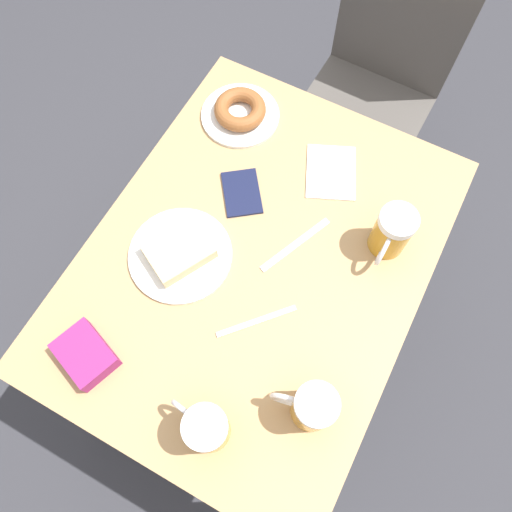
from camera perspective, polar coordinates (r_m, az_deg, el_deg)
The scene contains 13 objects.
ground_plane at distance 1.86m, azimuth 0.00°, elevation -8.92°, with size 8.00×8.00×0.00m, color #333338.
table at distance 1.22m, azimuth 0.00°, elevation -1.55°, with size 0.75×0.99×0.73m.
chair at distance 1.77m, azimuth 14.15°, elevation 20.11°, with size 0.41×0.41×0.93m.
plate_with_cake at distance 1.16m, azimuth -8.71°, elevation 0.33°, with size 0.24×0.24×0.05m.
plate_with_donut at distance 1.35m, azimuth -1.83°, elevation 16.16°, with size 0.21×0.21×0.05m.
beer_mug_left at distance 1.01m, azimuth -5.73°, elevation -18.96°, with size 0.13×0.09×0.13m.
beer_mug_center at distance 1.16m, azimuth 15.24°, elevation 2.59°, with size 0.09×0.13×0.13m.
beer_mug_right at distance 1.02m, azimuth 6.43°, elevation -16.77°, with size 0.13×0.09×0.13m.
napkin_folded at distance 1.28m, azimuth 8.56°, elevation 9.46°, with size 0.17×0.19×0.00m.
fork at distance 1.11m, azimuth 0.06°, elevation -7.46°, with size 0.13×0.15×0.00m.
knife at distance 1.18m, azimuth 4.52°, elevation 1.31°, with size 0.10×0.19×0.00m.
passport_near_edge at distance 1.23m, azimuth -1.64°, elevation 7.24°, with size 0.15×0.15×0.01m.
blue_pouch at distance 1.13m, azimuth -18.91°, elevation -10.61°, with size 0.15×0.13×0.05m.
Camera 1 is at (0.21, -0.39, 1.81)m, focal length 35.00 mm.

